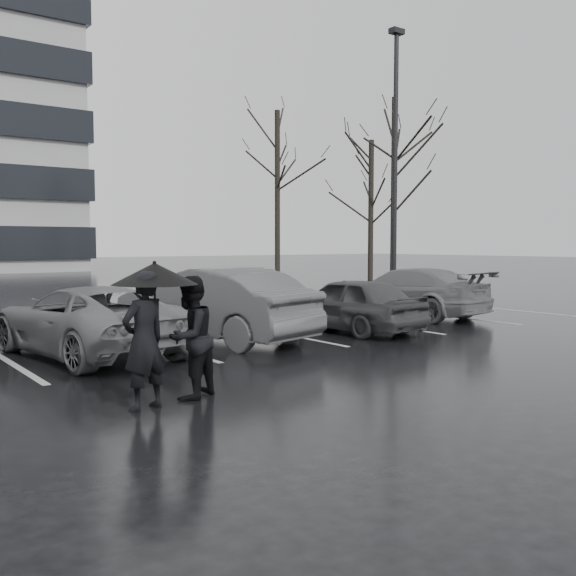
% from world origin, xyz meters
% --- Properties ---
extents(ground, '(160.00, 160.00, 0.00)m').
position_xyz_m(ground, '(0.00, 0.00, 0.00)').
color(ground, black).
rests_on(ground, ground).
extents(car_main, '(1.73, 3.74, 1.24)m').
position_xyz_m(car_main, '(2.03, 1.57, 0.62)').
color(car_main, black).
rests_on(car_main, ground).
extents(car_west_a, '(2.67, 4.76, 1.48)m').
position_xyz_m(car_west_a, '(-1.11, 2.14, 0.74)').
color(car_west_a, '#2F2F31').
rests_on(car_west_a, ground).
extents(car_west_b, '(2.60, 4.64, 1.23)m').
position_xyz_m(car_west_b, '(-3.71, 2.08, 0.61)').
color(car_west_b, '#4A4A4C').
rests_on(car_west_b, ground).
extents(car_east, '(2.50, 4.75, 1.31)m').
position_xyz_m(car_east, '(5.20, 2.83, 0.66)').
color(car_east, '#4A4A4C').
rests_on(car_east, ground).
extents(pedestrian_left, '(0.69, 0.55, 1.65)m').
position_xyz_m(pedestrian_left, '(-4.43, -2.03, 0.83)').
color(pedestrian_left, black).
rests_on(pedestrian_left, ground).
extents(pedestrian_right, '(0.95, 0.88, 1.56)m').
position_xyz_m(pedestrian_right, '(-3.73, -1.84, 0.78)').
color(pedestrian_right, black).
rests_on(pedestrian_right, ground).
extents(umbrella, '(1.04, 1.04, 1.77)m').
position_xyz_m(umbrella, '(-4.23, -1.91, 1.61)').
color(umbrella, black).
rests_on(umbrella, ground).
extents(lamp_post, '(0.51, 0.51, 9.25)m').
position_xyz_m(lamp_post, '(8.68, 6.71, 4.24)').
color(lamp_post, '#97979A').
rests_on(lamp_post, ground).
extents(stall_stripes, '(19.72, 5.00, 0.00)m').
position_xyz_m(stall_stripes, '(-0.80, 2.50, 0.00)').
color(stall_stripes, '#ABABAD').
rests_on(stall_stripes, ground).
extents(tree_east, '(0.26, 0.26, 8.00)m').
position_xyz_m(tree_east, '(12.00, 10.00, 4.00)').
color(tree_east, black).
rests_on(tree_east, ground).
extents(tree_ne, '(0.26, 0.26, 7.00)m').
position_xyz_m(tree_ne, '(14.50, 14.00, 3.50)').
color(tree_ne, black).
rests_on(tree_ne, ground).
extents(tree_north, '(0.26, 0.26, 8.50)m').
position_xyz_m(tree_north, '(11.00, 17.00, 4.25)').
color(tree_north, black).
rests_on(tree_north, ground).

